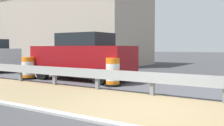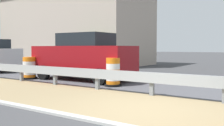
{
  "view_description": "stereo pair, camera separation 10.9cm",
  "coord_description": "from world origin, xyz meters",
  "px_view_note": "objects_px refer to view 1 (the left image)",
  "views": [
    {
      "loc": [
        -5.35,
        -2.68,
        1.45
      ],
      "look_at": [
        2.18,
        2.26,
        0.92
      ],
      "focal_mm": 42.14,
      "sensor_mm": 36.0,
      "label": 1
    },
    {
      "loc": [
        -5.29,
        -2.77,
        1.45
      ],
      "look_at": [
        2.18,
        2.26,
        0.92
      ],
      "focal_mm": 42.14,
      "sensor_mm": 36.0,
      "label": 2
    }
  ],
  "objects_px": {
    "traffic_barrel_nearest": "(113,73)",
    "car_lead_near_lane": "(82,57)",
    "utility_pole_near": "(113,12)",
    "traffic_barrel_close": "(28,69)"
  },
  "relations": [
    {
      "from": "car_lead_near_lane",
      "to": "utility_pole_near",
      "type": "distance_m",
      "value": 7.83
    },
    {
      "from": "car_lead_near_lane",
      "to": "utility_pole_near",
      "type": "relative_size",
      "value": 0.63
    },
    {
      "from": "utility_pole_near",
      "to": "traffic_barrel_nearest",
      "type": "bearing_deg",
      "value": -146.82
    },
    {
      "from": "traffic_barrel_close",
      "to": "utility_pole_near",
      "type": "xyz_separation_m",
      "value": [
        7.78,
        0.43,
        3.49
      ]
    },
    {
      "from": "car_lead_near_lane",
      "to": "utility_pole_near",
      "type": "xyz_separation_m",
      "value": [
        6.72,
        2.78,
        2.91
      ]
    },
    {
      "from": "traffic_barrel_nearest",
      "to": "car_lead_near_lane",
      "type": "xyz_separation_m",
      "value": [
        0.8,
        2.13,
        0.56
      ]
    },
    {
      "from": "traffic_barrel_close",
      "to": "utility_pole_near",
      "type": "height_order",
      "value": "utility_pole_near"
    },
    {
      "from": "car_lead_near_lane",
      "to": "traffic_barrel_close",
      "type": "bearing_deg",
      "value": 23.56
    },
    {
      "from": "traffic_barrel_nearest",
      "to": "car_lead_near_lane",
      "type": "bearing_deg",
      "value": 69.45
    },
    {
      "from": "traffic_barrel_nearest",
      "to": "traffic_barrel_close",
      "type": "relative_size",
      "value": 1.05
    }
  ]
}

